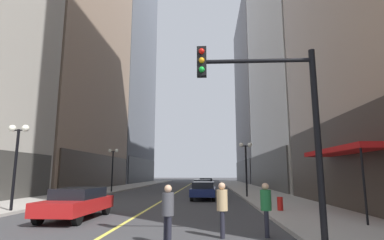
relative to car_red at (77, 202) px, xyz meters
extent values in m
plane|color=#38383A|center=(2.38, 26.19, -0.72)|extent=(200.00, 200.00, 0.00)
cube|color=#9E9991|center=(-5.87, 26.19, -0.64)|extent=(4.50, 78.00, 0.15)
cube|color=#9E9991|center=(10.63, 26.19, -0.64)|extent=(4.50, 78.00, 0.15)
cube|color=#E5D64C|center=(2.38, 26.19, -0.72)|extent=(0.16, 70.00, 0.01)
cube|color=gray|center=(-15.92, 25.69, 17.27)|extent=(15.59, 24.00, 35.98)
cube|color=#332A23|center=(-8.22, 25.69, 1.44)|extent=(0.50, 22.80, 4.32)
cube|color=slate|center=(-15.31, 51.19, 29.71)|extent=(14.37, 26.00, 60.85)
cube|color=#212327|center=(-8.22, 51.19, 1.78)|extent=(0.50, 24.70, 5.00)
cube|color=#332A23|center=(12.98, 2.19, 1.78)|extent=(0.50, 20.90, 5.00)
cube|color=#A8A399|center=(18.52, 25.69, 17.83)|extent=(11.29, 24.00, 37.09)
cube|color=#3A3935|center=(12.98, 25.69, 1.51)|extent=(0.50, 22.80, 4.45)
cube|color=gray|center=(18.89, 51.19, 18.10)|extent=(12.03, 26.00, 37.65)
cube|color=#2C2C2E|center=(12.98, 51.19, 1.54)|extent=(0.50, 24.70, 4.52)
cube|color=#B21414|center=(12.08, 1.26, 2.28)|extent=(1.60, 6.52, 0.24)
cylinder|color=black|center=(11.38, -1.85, 0.72)|extent=(0.08, 0.08, 2.88)
cube|color=#B21919|center=(0.00, -0.06, -0.12)|extent=(1.91, 4.46, 0.55)
cube|color=black|center=(0.00, 0.16, 0.35)|extent=(1.65, 2.51, 0.50)
cylinder|color=black|center=(0.74, -1.63, -0.40)|extent=(0.24, 0.65, 0.64)
cylinder|color=black|center=(-0.82, -1.59, -0.40)|extent=(0.24, 0.65, 0.64)
cylinder|color=black|center=(0.82, 1.46, -0.40)|extent=(0.24, 0.65, 0.64)
cylinder|color=black|center=(-0.74, 1.50, -0.40)|extent=(0.24, 0.65, 0.64)
cube|color=#141E4C|center=(5.36, 10.34, -0.12)|extent=(1.91, 4.72, 0.55)
cube|color=black|center=(5.35, 10.11, 0.35)|extent=(1.65, 2.66, 0.50)
cylinder|color=black|center=(4.63, 12.00, -0.40)|extent=(0.24, 0.65, 0.64)
cylinder|color=black|center=(6.18, 11.95, -0.40)|extent=(0.24, 0.65, 0.64)
cylinder|color=black|center=(4.54, 8.72, -0.40)|extent=(0.24, 0.65, 0.64)
cylinder|color=black|center=(6.09, 8.68, -0.40)|extent=(0.24, 0.65, 0.64)
cube|color=#B7B7BC|center=(5.11, 17.73, -0.12)|extent=(1.83, 4.12, 0.55)
cube|color=black|center=(5.11, 17.52, 0.35)|extent=(1.60, 2.31, 0.50)
cylinder|color=black|center=(4.32, 19.16, -0.40)|extent=(0.22, 0.64, 0.64)
cylinder|color=black|center=(5.88, 19.17, -0.40)|extent=(0.22, 0.64, 0.64)
cylinder|color=black|center=(4.34, 16.29, -0.40)|extent=(0.22, 0.64, 0.64)
cylinder|color=black|center=(5.90, 16.30, -0.40)|extent=(0.22, 0.64, 0.64)
cube|color=silver|center=(5.43, 28.68, -0.12)|extent=(2.01, 4.15, 0.55)
cube|color=black|center=(5.42, 28.48, 0.35)|extent=(1.72, 2.34, 0.50)
cylinder|color=black|center=(4.66, 30.14, -0.40)|extent=(0.24, 0.65, 0.64)
cylinder|color=black|center=(6.29, 30.09, -0.40)|extent=(0.24, 0.65, 0.64)
cylinder|color=black|center=(4.56, 27.27, -0.40)|extent=(0.24, 0.65, 0.64)
cylinder|color=black|center=(6.20, 27.22, -0.40)|extent=(0.24, 0.65, 0.64)
cylinder|color=black|center=(6.17, -3.50, -0.31)|extent=(0.14, 0.14, 0.81)
cylinder|color=black|center=(6.16, -3.66, -0.31)|extent=(0.14, 0.14, 0.81)
cylinder|color=tan|center=(6.16, -3.58, 0.41)|extent=(0.37, 0.37, 0.64)
sphere|color=tan|center=(6.16, -3.58, 0.84)|extent=(0.22, 0.22, 0.22)
cylinder|color=black|center=(4.65, -4.74, -0.32)|extent=(0.14, 0.14, 0.79)
cylinder|color=black|center=(4.55, -4.61, -0.32)|extent=(0.14, 0.14, 0.79)
cylinder|color=#3F3F44|center=(4.60, -4.68, 0.39)|extent=(0.48, 0.48, 0.63)
sphere|color=tan|center=(4.60, -4.68, 0.81)|extent=(0.22, 0.22, 0.22)
cylinder|color=black|center=(7.56, -3.32, -0.32)|extent=(0.14, 0.14, 0.80)
cylinder|color=black|center=(7.54, -3.48, -0.32)|extent=(0.14, 0.14, 0.80)
cylinder|color=#1E6633|center=(7.55, -3.40, 0.40)|extent=(0.39, 0.39, 0.64)
sphere|color=tan|center=(7.55, -3.40, 0.83)|extent=(0.22, 0.22, 0.22)
cylinder|color=black|center=(8.78, -4.86, 2.03)|extent=(0.18, 0.18, 5.50)
cylinder|color=black|center=(7.18, -4.86, 4.48)|extent=(3.20, 0.12, 0.12)
cube|color=black|center=(5.58, -4.86, 4.48)|extent=(0.28, 0.24, 0.90)
sphere|color=red|center=(5.58, -5.00, 4.76)|extent=(0.17, 0.17, 0.17)
sphere|color=orange|center=(5.58, -5.00, 4.48)|extent=(0.17, 0.17, 0.17)
sphere|color=green|center=(5.58, -5.00, 4.20)|extent=(0.17, 0.17, 0.17)
cylinder|color=black|center=(-4.02, 1.62, 1.38)|extent=(0.14, 0.14, 4.20)
cylinder|color=black|center=(-4.02, 1.62, 3.43)|extent=(0.80, 0.06, 0.06)
sphere|color=white|center=(-4.37, 1.62, 3.53)|extent=(0.36, 0.36, 0.36)
sphere|color=white|center=(-3.67, 1.62, 3.53)|extent=(0.36, 0.36, 0.36)
cylinder|color=black|center=(-4.02, 17.38, 1.38)|extent=(0.14, 0.14, 4.20)
cylinder|color=black|center=(-4.02, 17.38, 3.43)|extent=(0.80, 0.06, 0.06)
sphere|color=white|center=(-4.37, 17.38, 3.53)|extent=(0.36, 0.36, 0.36)
sphere|color=white|center=(-3.67, 17.38, 3.53)|extent=(0.36, 0.36, 0.36)
cylinder|color=black|center=(8.78, 11.51, 1.38)|extent=(0.14, 0.14, 4.20)
cylinder|color=black|center=(8.78, 11.51, 3.43)|extent=(0.80, 0.06, 0.06)
sphere|color=white|center=(8.43, 11.51, 3.53)|extent=(0.36, 0.36, 0.36)
sphere|color=white|center=(9.13, 11.51, 3.53)|extent=(0.36, 0.36, 0.36)
cylinder|color=red|center=(9.28, 2.33, -0.32)|extent=(0.28, 0.28, 0.80)
camera|label=1|loc=(5.75, -13.39, 1.24)|focal=28.41mm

